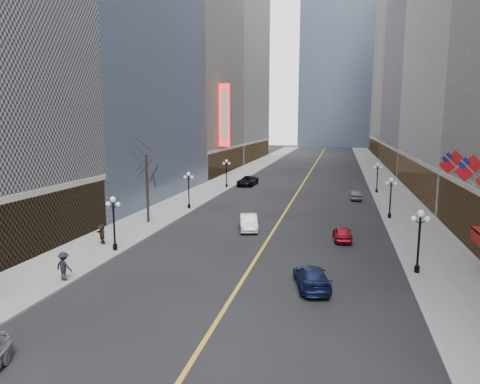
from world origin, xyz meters
The scene contains 24 objects.
sidewalk_east centered at (14.00, 70.00, 0.07)m, with size 6.00×230.00×0.15m, color gray.
sidewalk_west centered at (-14.00, 70.00, 0.07)m, with size 6.00×230.00×0.15m, color gray.
lane_line centered at (0.00, 80.00, 0.01)m, with size 0.25×200.00×0.02m, color gold.
bldg_east_c centered at (29.88, 106.00, 24.18)m, with size 26.60×40.60×48.80m.
bldg_east_d centered at (29.90, 149.00, 31.17)m, with size 26.60×46.60×62.80m.
bldg_west_c centered at (-29.88, 87.00, 25.19)m, with size 26.60×30.60×50.80m.
bldg_west_d centered at (-29.92, 121.00, 36.17)m, with size 26.60×38.60×72.80m.
streetlamp_east_1 centered at (11.80, 30.00, 2.90)m, with size 1.26×0.44×4.52m.
streetlamp_east_2 centered at (11.80, 48.00, 2.90)m, with size 1.26×0.44×4.52m.
streetlamp_east_3 centered at (11.80, 66.00, 2.90)m, with size 1.26×0.44×4.52m.
streetlamp_west_1 centered at (-11.80, 30.00, 2.90)m, with size 1.26×0.44×4.52m.
streetlamp_west_2 centered at (-11.80, 48.00, 2.90)m, with size 1.26×0.44×4.52m.
streetlamp_west_3 centered at (-11.80, 66.00, 2.90)m, with size 1.26×0.44×4.52m.
flag_4 centered at (15.31, 32.00, 7.29)m, with size 2.87×0.12×2.87m.
flag_5 centered at (15.31, 37.00, 7.29)m, with size 2.87×0.12×2.87m.
theatre_marquee centered at (-15.88, 80.00, 12.00)m, with size 2.00×0.55×12.00m.
tree_west_far centered at (-13.50, 40.00, 6.24)m, with size 3.60×3.60×7.92m.
car_nb_mid centered at (-2.51, 39.77, 0.78)m, with size 1.65×4.74×1.56m, color white.
car_nb_far centered at (-9.00, 69.33, 0.81)m, with size 2.69×5.84×1.62m, color black.
car_sb_near centered at (4.67, 25.86, 0.71)m, with size 1.98×4.87×1.41m, color #111A43.
car_sb_mid centered at (6.66, 37.90, 0.67)m, with size 1.58×3.92×1.34m, color maroon.
car_sb_far centered at (8.52, 59.71, 0.66)m, with size 1.39×3.99×1.31m, color #43494A.
ped_west_walk centered at (-11.60, 22.95, 1.13)m, with size 1.27×0.53×1.97m, color black.
ped_west_far centered at (-13.88, 31.47, 1.03)m, with size 1.62×0.47×1.75m, color #2C2418.
Camera 1 is at (6.19, -1.11, 10.68)m, focal length 32.00 mm.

